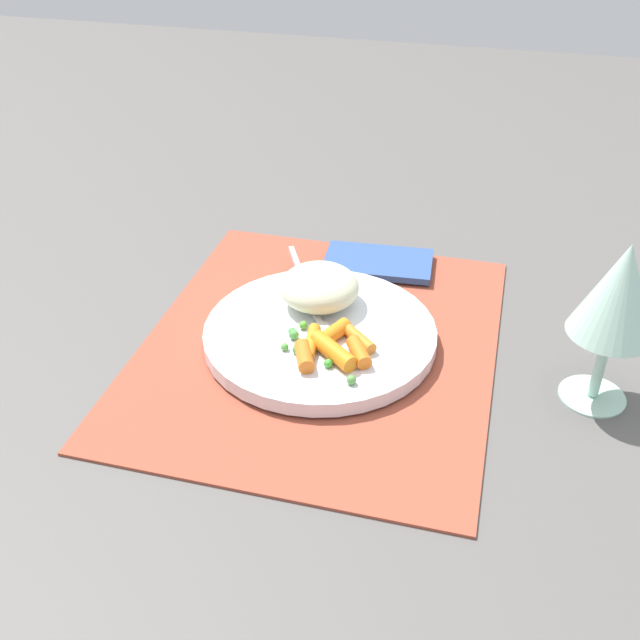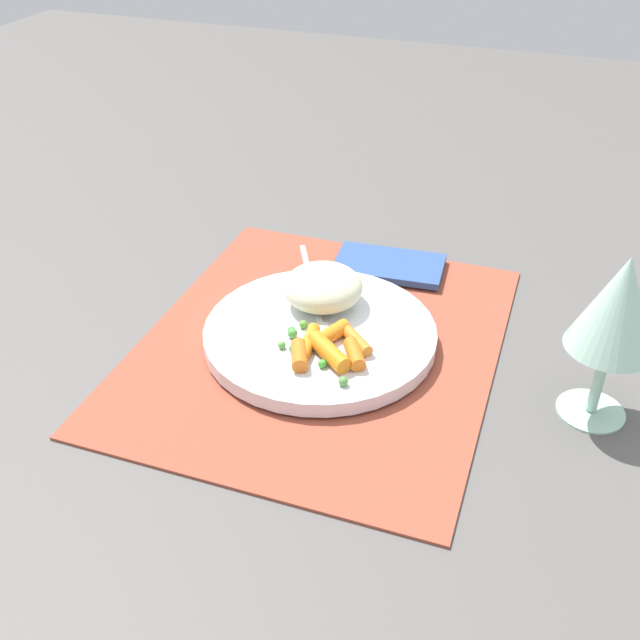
{
  "view_description": "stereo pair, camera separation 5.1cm",
  "coord_description": "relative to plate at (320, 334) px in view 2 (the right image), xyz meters",
  "views": [
    {
      "loc": [
        0.6,
        0.16,
        0.45
      ],
      "look_at": [
        0.0,
        0.0,
        0.03
      ],
      "focal_mm": 42.09,
      "sensor_mm": 36.0,
      "label": 1
    },
    {
      "loc": [
        0.58,
        0.2,
        0.45
      ],
      "look_at": [
        0.0,
        0.0,
        0.03
      ],
      "focal_mm": 42.09,
      "sensor_mm": 36.0,
      "label": 2
    }
  ],
  "objects": [
    {
      "name": "ground_plane",
      "position": [
        0.0,
        0.0,
        -0.01
      ],
      "size": [
        2.4,
        2.4,
        0.0
      ],
      "primitive_type": "plane",
      "color": "#565451"
    },
    {
      "name": "placemat",
      "position": [
        0.0,
        0.0,
        -0.01
      ],
      "size": [
        0.42,
        0.35,
        0.01
      ],
      "primitive_type": "cube",
      "color": "#9E4733",
      "rests_on": "ground_plane"
    },
    {
      "name": "plate",
      "position": [
        0.0,
        0.0,
        0.0
      ],
      "size": [
        0.23,
        0.23,
        0.02
      ],
      "primitive_type": "cylinder",
      "color": "white",
      "rests_on": "placemat"
    },
    {
      "name": "rice_mound",
      "position": [
        -0.04,
        -0.01,
        0.03
      ],
      "size": [
        0.08,
        0.08,
        0.04
      ],
      "primitive_type": "ellipsoid",
      "color": "beige",
      "rests_on": "plate"
    },
    {
      "name": "carrot_portion",
      "position": [
        0.04,
        0.02,
        0.01
      ],
      "size": [
        0.08,
        0.07,
        0.02
      ],
      "color": "orange",
      "rests_on": "plate"
    },
    {
      "name": "pea_scatter",
      "position": [
        0.04,
        0.0,
        0.01
      ],
      "size": [
        0.08,
        0.09,
        0.01
      ],
      "color": "#5A9939",
      "rests_on": "plate"
    },
    {
      "name": "fork",
      "position": [
        -0.03,
        -0.02,
        0.01
      ],
      "size": [
        0.19,
        0.1,
        0.01
      ],
      "color": "silver",
      "rests_on": "plate"
    },
    {
      "name": "wine_glass",
      "position": [
        0.01,
        0.27,
        0.1
      ],
      "size": [
        0.08,
        0.08,
        0.16
      ],
      "color": "#B2E0CC",
      "rests_on": "ground_plane"
    },
    {
      "name": "napkin",
      "position": [
        -0.16,
        0.03,
        -0.0
      ],
      "size": [
        0.08,
        0.13,
        0.01
      ],
      "primitive_type": "cube",
      "rotation": [
        0.0,
        0.0,
        0.08
      ],
      "color": "#33518C",
      "rests_on": "placemat"
    }
  ]
}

